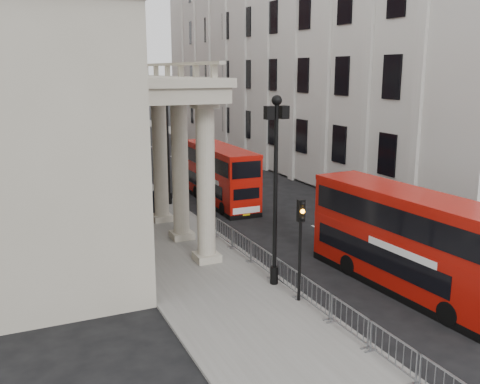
{
  "coord_description": "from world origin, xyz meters",
  "views": [
    {
      "loc": [
        -11.16,
        -15.8,
        9.46
      ],
      "look_at": [
        0.56,
        10.31,
        2.89
      ],
      "focal_mm": 40.0,
      "sensor_mm": 36.0,
      "label": 1
    }
  ],
  "objects": [
    {
      "name": "bus_near",
      "position": [
        4.51,
        1.5,
        2.28
      ],
      "size": [
        3.07,
        10.25,
        4.37
      ],
      "rotation": [
        0.0,
        0.0,
        0.06
      ],
      "color": "#A30E07",
      "rests_on": "ground"
    },
    {
      "name": "bus_far",
      "position": [
        2.97,
        19.23,
        2.16
      ],
      "size": [
        2.48,
        9.6,
        4.13
      ],
      "rotation": [
        0.0,
        0.0,
        -0.02
      ],
      "color": "#AD0F08",
      "rests_on": "ground"
    },
    {
      "name": "pedestrian_b",
      "position": [
        -4.79,
        14.38,
        0.94
      ],
      "size": [
        0.87,
        0.72,
        1.64
      ],
      "primitive_type": "imported",
      "rotation": [
        0.0,
        0.0,
        3.01
      ],
      "color": "black",
      "rests_on": "sidewalk_west"
    },
    {
      "name": "east_building",
      "position": [
        16.0,
        32.0,
        12.5
      ],
      "size": [
        8.0,
        55.0,
        25.0
      ],
      "primitive_type": "cube",
      "color": "beige",
      "rests_on": "ground"
    },
    {
      "name": "lamp_post_mid",
      "position": [
        -0.6,
        20.0,
        4.91
      ],
      "size": [
        1.05,
        0.44,
        8.32
      ],
      "color": "black",
      "rests_on": "sidewalk_west"
    },
    {
      "name": "sidewalk_west",
      "position": [
        -3.0,
        30.0,
        0.06
      ],
      "size": [
        6.0,
        140.0,
        0.12
      ],
      "primitive_type": "cube",
      "color": "slate",
      "rests_on": "ground"
    },
    {
      "name": "traffic_light",
      "position": [
        -0.5,
        1.98,
        3.11
      ],
      "size": [
        0.28,
        0.33,
        4.3
      ],
      "color": "black",
      "rests_on": "sidewalk_west"
    },
    {
      "name": "pedestrian_c",
      "position": [
        -2.51,
        16.95,
        1.01
      ],
      "size": [
        0.96,
        0.72,
        1.77
      ],
      "primitive_type": "imported",
      "rotation": [
        0.0,
        0.0,
        6.09
      ],
      "color": "black",
      "rests_on": "sidewalk_west"
    },
    {
      "name": "lamp_post_north",
      "position": [
        -0.6,
        36.0,
        4.91
      ],
      "size": [
        1.05,
        0.44,
        8.32
      ],
      "color": "black",
      "rests_on": "sidewalk_west"
    },
    {
      "name": "ground",
      "position": [
        0.0,
        0.0,
        0.0
      ],
      "size": [
        260.0,
        260.0,
        0.0
      ],
      "primitive_type": "plane",
      "color": "black",
      "rests_on": "ground"
    },
    {
      "name": "brick_building",
      "position": [
        -10.5,
        48.0,
        11.0
      ],
      "size": [
        9.0,
        32.0,
        22.0
      ],
      "primitive_type": "cube",
      "color": "maroon",
      "rests_on": "ground"
    },
    {
      "name": "lamp_post_south",
      "position": [
        -0.6,
        4.0,
        4.91
      ],
      "size": [
        1.05,
        0.44,
        8.32
      ],
      "color": "black",
      "rests_on": "sidewalk_west"
    },
    {
      "name": "pedestrian_a",
      "position": [
        -3.9,
        14.1,
        0.92
      ],
      "size": [
        0.69,
        0.59,
        1.6
      ],
      "primitive_type": "imported",
      "rotation": [
        0.0,
        0.0,
        0.43
      ],
      "color": "black",
      "rests_on": "sidewalk_west"
    },
    {
      "name": "sidewalk_east",
      "position": [
        13.5,
        30.0,
        0.06
      ],
      "size": [
        3.0,
        140.0,
        0.12
      ],
      "primitive_type": "cube",
      "color": "slate",
      "rests_on": "ground"
    },
    {
      "name": "crowd_barriers",
      "position": [
        -0.35,
        2.23,
        0.67
      ],
      "size": [
        0.5,
        18.75,
        1.1
      ],
      "color": "gray",
      "rests_on": "sidewalk_west"
    },
    {
      "name": "portico_building",
      "position": [
        -10.5,
        18.0,
        6.0
      ],
      "size": [
        9.0,
        28.0,
        12.0
      ],
      "primitive_type": "cube",
      "color": "#A7A08C",
      "rests_on": "ground"
    },
    {
      "name": "kerb",
      "position": [
        -0.05,
        30.0,
        0.07
      ],
      "size": [
        0.2,
        140.0,
        0.14
      ],
      "primitive_type": "cube",
      "color": "slate",
      "rests_on": "ground"
    },
    {
      "name": "monument_column",
      "position": [
        6.0,
        92.0,
        15.98
      ],
      "size": [
        8.0,
        8.0,
        54.2
      ],
      "color": "#60605E",
      "rests_on": "ground"
    }
  ]
}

